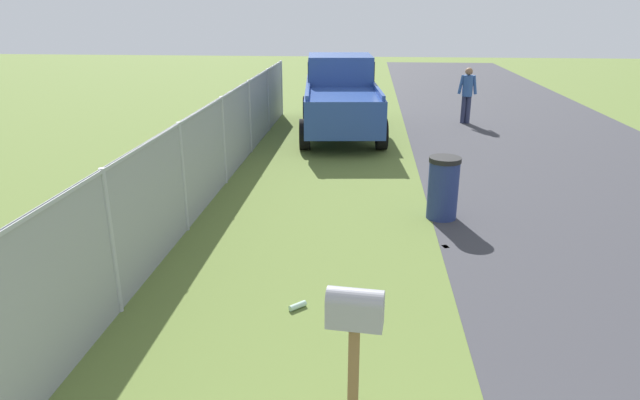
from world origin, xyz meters
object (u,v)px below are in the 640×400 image
Objects in this scene: pickup_truck at (340,93)px; pedestrian at (467,91)px; mailbox at (355,320)px; trash_bin at (443,188)px.

pickup_truck is 4.06m from pedestrian.
pickup_truck is at bearing 9.42° from mailbox.
pickup_truck is (11.69, 0.72, 0.07)m from mailbox.
pickup_truck is at bearing 118.22° from pedestrian.
pickup_truck is 6.96m from trash_bin.
pedestrian is (1.58, -3.74, -0.14)m from pickup_truck.
trash_bin is 8.38m from pedestrian.
pickup_truck reaches higher than trash_bin.
pedestrian reaches higher than mailbox.
trash_bin is 0.63× the size of pedestrian.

